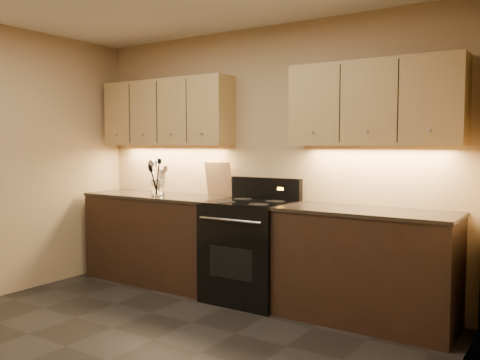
# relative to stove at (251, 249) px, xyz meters

# --- Properties ---
(wall_back) EXTENTS (4.00, 0.04, 2.60)m
(wall_back) POSITION_rel_stove_xyz_m (-0.08, 0.32, 0.82)
(wall_back) COLOR tan
(wall_back) RESTS_ON ground
(wall_right) EXTENTS (0.04, 4.00, 2.60)m
(wall_right) POSITION_rel_stove_xyz_m (1.92, -1.68, 0.82)
(wall_right) COLOR tan
(wall_right) RESTS_ON ground
(counter_left) EXTENTS (1.62, 0.62, 0.93)m
(counter_left) POSITION_rel_stove_xyz_m (-1.18, 0.02, -0.01)
(counter_left) COLOR black
(counter_left) RESTS_ON ground
(counter_right) EXTENTS (1.46, 0.62, 0.93)m
(counter_right) POSITION_rel_stove_xyz_m (1.10, 0.02, -0.01)
(counter_right) COLOR black
(counter_right) RESTS_ON ground
(stove) EXTENTS (0.76, 0.68, 1.14)m
(stove) POSITION_rel_stove_xyz_m (0.00, 0.00, 0.00)
(stove) COLOR black
(stove) RESTS_ON ground
(upper_cab_left) EXTENTS (1.60, 0.30, 0.70)m
(upper_cab_left) POSITION_rel_stove_xyz_m (-1.18, 0.17, 1.32)
(upper_cab_left) COLOR tan
(upper_cab_left) RESTS_ON wall_back
(upper_cab_right) EXTENTS (1.44, 0.30, 0.70)m
(upper_cab_right) POSITION_rel_stove_xyz_m (1.10, 0.17, 1.32)
(upper_cab_right) COLOR tan
(upper_cab_right) RESTS_ON wall_back
(outlet_plate) EXTENTS (0.08, 0.01, 0.12)m
(outlet_plate) POSITION_rel_stove_xyz_m (-1.38, 0.31, 0.64)
(outlet_plate) COLOR #B2B5BA
(outlet_plate) RESTS_ON wall_back
(utensil_crock) EXTENTS (0.14, 0.14, 0.17)m
(utensil_crock) POSITION_rel_stove_xyz_m (-1.11, -0.06, 0.53)
(utensil_crock) COLOR white
(utensil_crock) RESTS_ON counter_left
(cutting_board) EXTENTS (0.30, 0.14, 0.36)m
(cutting_board) POSITION_rel_stove_xyz_m (-0.56, 0.27, 0.63)
(cutting_board) COLOR tan
(cutting_board) RESTS_ON counter_left
(wooden_spoon) EXTENTS (0.18, 0.11, 0.31)m
(wooden_spoon) POSITION_rel_stove_xyz_m (-1.13, -0.06, 0.62)
(wooden_spoon) COLOR tan
(wooden_spoon) RESTS_ON utensil_crock
(black_spoon) EXTENTS (0.08, 0.17, 0.32)m
(black_spoon) POSITION_rel_stove_xyz_m (-1.11, -0.04, 0.63)
(black_spoon) COLOR black
(black_spoon) RESTS_ON utensil_crock
(black_turner) EXTENTS (0.12, 0.13, 0.39)m
(black_turner) POSITION_rel_stove_xyz_m (-1.11, -0.08, 0.66)
(black_turner) COLOR black
(black_turner) RESTS_ON utensil_crock
(steel_spatula) EXTENTS (0.18, 0.13, 0.38)m
(steel_spatula) POSITION_rel_stove_xyz_m (-1.09, -0.05, 0.65)
(steel_spatula) COLOR silver
(steel_spatula) RESTS_ON utensil_crock
(steel_skimmer) EXTENTS (0.25, 0.15, 0.38)m
(steel_skimmer) POSITION_rel_stove_xyz_m (-1.08, -0.08, 0.65)
(steel_skimmer) COLOR silver
(steel_skimmer) RESTS_ON utensil_crock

